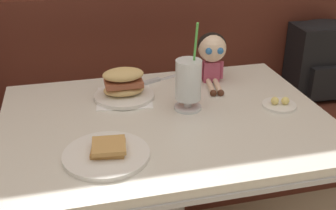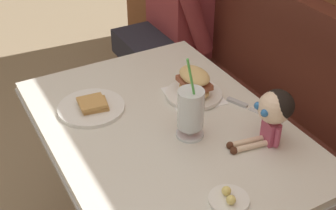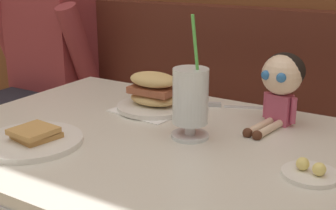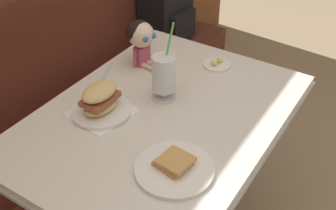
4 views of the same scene
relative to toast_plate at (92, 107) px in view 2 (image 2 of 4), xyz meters
name	(u,v)px [view 2 (image 2 of 4)]	position (x,y,z in m)	size (l,w,h in m)	color
booth_bench	(286,158)	(0.22, 0.82, -0.42)	(2.60, 0.48, 1.00)	#512319
diner_table	(166,167)	(0.22, 0.19, -0.21)	(1.11, 0.81, 0.74)	silver
toast_plate	(92,107)	(0.00, 0.00, 0.00)	(0.25, 0.25, 0.04)	white
milkshake_glass	(191,111)	(0.31, 0.24, 0.09)	(0.10, 0.10, 0.31)	silver
sandwich_plate	(194,86)	(0.11, 0.38, 0.03)	(0.22, 0.22, 0.12)	white
butter_saucer	(229,199)	(0.63, 0.18, 0.00)	(0.12, 0.12, 0.04)	white
butter_knife	(245,106)	(0.26, 0.51, -0.01)	(0.22, 0.11, 0.01)	silver
seated_doll	(274,110)	(0.47, 0.46, 0.12)	(0.13, 0.23, 0.20)	#B74C6B
diner_patron	(173,4)	(-0.75, 0.77, -0.01)	(0.55, 0.48, 0.81)	maroon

